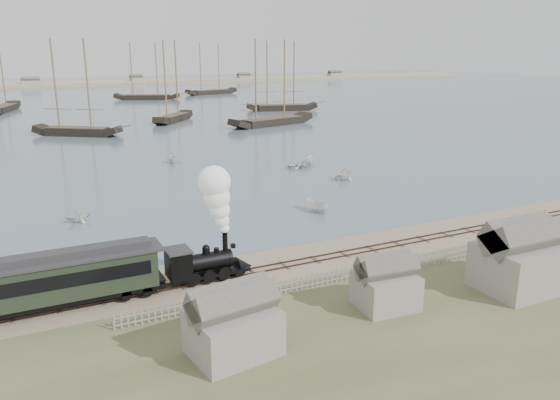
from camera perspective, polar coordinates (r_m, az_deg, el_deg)
name	(u,v)px	position (r m, az deg, el deg)	size (l,w,h in m)	color
ground	(285,256)	(48.87, 0.49, -5.87)	(600.00, 600.00, 0.00)	gray
harbor_water	(72,100)	(212.36, -20.91, 9.76)	(600.00, 336.00, 0.06)	#435461
rail_track	(295,263)	(47.21, 1.59, -6.62)	(120.00, 1.80, 0.16)	#3D2921
picket_fence_west	(248,302)	(40.56, -3.34, -10.60)	(19.00, 0.10, 1.20)	gray
picket_fence_east	(451,261)	(50.04, 17.48, -6.11)	(15.00, 0.10, 1.20)	gray
shed_left	(234,353)	(34.53, -4.85, -15.66)	(5.00, 4.00, 4.10)	gray
shed_mid	(385,307)	(40.54, 10.87, -10.88)	(4.00, 3.50, 3.60)	gray
shed_right	(516,288)	(46.35, 23.47, -8.48)	(6.00, 5.00, 5.10)	gray
far_spit	(54,86)	(291.89, -22.58, 10.91)	(500.00, 20.00, 1.80)	tan
locomotive	(216,230)	(43.16, -6.67, -3.17)	(7.08, 2.64, 8.83)	black
passenger_coach	(53,279)	(41.65, -22.61, -7.60)	(15.27, 2.95, 3.71)	black
beached_dinghy	(96,287)	(44.32, -18.63, -8.57)	(3.49, 2.49, 0.72)	silver
rowboat_1	(78,215)	(61.70, -20.33, -1.52)	(2.66, 2.30, 1.40)	silver
rowboat_2	(316,206)	(61.65, 3.83, -0.60)	(3.50, 1.32, 1.35)	silver
rowboat_3	(300,165)	(84.38, 2.15, 3.67)	(4.03, 2.88, 0.84)	silver
rowboat_4	(344,173)	(77.05, 6.76, 2.77)	(3.34, 2.88, 1.76)	silver
rowboat_5	(309,159)	(87.64, 3.10, 4.25)	(3.27, 1.23, 1.26)	silver
rowboat_7	(172,157)	(89.79, -11.22, 4.39)	(3.23, 2.79, 1.70)	silver
schooner_2	(73,87)	(122.79, -20.82, 10.94)	(18.85, 4.35, 20.00)	black
schooner_3	(171,81)	(140.11, -11.27, 12.09)	(16.90, 3.90, 20.00)	black
schooner_4	(272,83)	(131.26, -0.87, 12.17)	(23.24, 5.36, 20.00)	black
schooner_5	(282,76)	(163.27, 0.20, 12.84)	(20.80, 4.80, 20.00)	black
schooner_8	(145,71)	(204.15, -13.89, 12.95)	(22.95, 5.30, 20.00)	black
schooner_9	(211,69)	(223.93, -7.26, 13.46)	(21.92, 5.06, 20.00)	black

